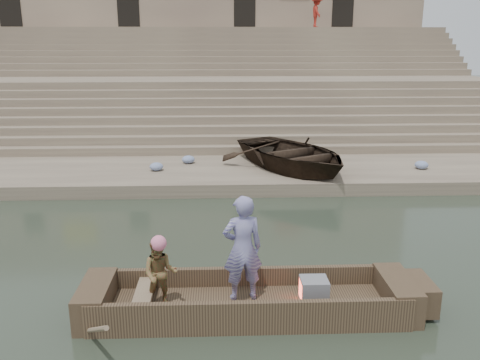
{
  "coord_description": "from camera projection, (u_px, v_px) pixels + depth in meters",
  "views": [
    {
      "loc": [
        3.44,
        -8.31,
        4.5
      ],
      "look_at": [
        3.89,
        2.92,
        1.4
      ],
      "focal_mm": 38.0,
      "sensor_mm": 36.0,
      "label": 1
    }
  ],
  "objects": [
    {
      "name": "ground",
      "position": [
        30.0,
        301.0,
        9.07
      ],
      "size": [
        120.0,
        120.0,
        0.0
      ],
      "primitive_type": "plane",
      "color": "#293326",
      "rests_on": "ground"
    },
    {
      "name": "lower_landing",
      "position": [
        116.0,
        175.0,
        16.72
      ],
      "size": [
        32.0,
        4.0,
        0.4
      ],
      "primitive_type": "cube",
      "color": "gray",
      "rests_on": "ground"
    },
    {
      "name": "mid_landing",
      "position": [
        146.0,
        109.0,
        23.63
      ],
      "size": [
        32.0,
        3.0,
        2.8
      ],
      "primitive_type": "cube",
      "color": "gray",
      "rests_on": "ground"
    },
    {
      "name": "upper_landing",
      "position": [
        161.0,
        74.0,
        30.05
      ],
      "size": [
        32.0,
        3.0,
        5.2
      ],
      "primitive_type": "cube",
      "color": "gray",
      "rests_on": "ground"
    },
    {
      "name": "ghat_steps",
      "position": [
        150.0,
        97.0,
        25.15
      ],
      "size": [
        32.0,
        11.0,
        5.2
      ],
      "color": "gray",
      "rests_on": "ground"
    },
    {
      "name": "building_wall",
      "position": [
        166.0,
        23.0,
        33.1
      ],
      "size": [
        32.0,
        5.07,
        11.2
      ],
      "color": "tan",
      "rests_on": "ground"
    },
    {
      "name": "main_rowboat",
      "position": [
        248.0,
        308.0,
        8.63
      ],
      "size": [
        5.0,
        1.3,
        0.22
      ],
      "primitive_type": "cube",
      "color": "brown",
      "rests_on": "ground"
    },
    {
      "name": "rowboat_trim",
      "position": [
        261.0,
        297.0,
        8.57
      ],
      "size": [
        6.04,
        2.63,
        1.86
      ],
      "color": "brown",
      "rests_on": "ground"
    },
    {
      "name": "standing_man",
      "position": [
        243.0,
        248.0,
        8.47
      ],
      "size": [
        0.74,
        0.55,
        1.84
      ],
      "primitive_type": "imported",
      "rotation": [
        0.0,
        0.0,
        3.31
      ],
      "color": "navy",
      "rests_on": "main_rowboat"
    },
    {
      "name": "rowing_man",
      "position": [
        160.0,
        273.0,
        8.31
      ],
      "size": [
        0.58,
        0.45,
        1.19
      ],
      "primitive_type": "imported",
      "rotation": [
        0.0,
        0.0,
        0.01
      ],
      "color": "#2A8036",
      "rests_on": "main_rowboat"
    },
    {
      "name": "television",
      "position": [
        313.0,
        290.0,
        8.59
      ],
      "size": [
        0.46,
        0.42,
        0.4
      ],
      "color": "slate",
      "rests_on": "main_rowboat"
    },
    {
      "name": "beached_rowboat",
      "position": [
        292.0,
        154.0,
        16.63
      ],
      "size": [
        5.42,
        6.01,
        1.02
      ],
      "primitive_type": "imported",
      "rotation": [
        0.0,
        0.0,
        0.49
      ],
      "color": "#2D2116",
      "rests_on": "lower_landing"
    },
    {
      "name": "pedestrian",
      "position": [
        317.0,
        12.0,
        28.61
      ],
      "size": [
        0.67,
        1.11,
        1.67
      ],
      "primitive_type": "imported",
      "rotation": [
        0.0,
        0.0,
        1.62
      ],
      "color": "maroon",
      "rests_on": "upper_landing"
    },
    {
      "name": "cloth_bundles",
      "position": [
        100.0,
        166.0,
        16.65
      ],
      "size": [
        18.91,
        1.99,
        0.26
      ],
      "color": "#3F5999",
      "rests_on": "lower_landing"
    }
  ]
}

